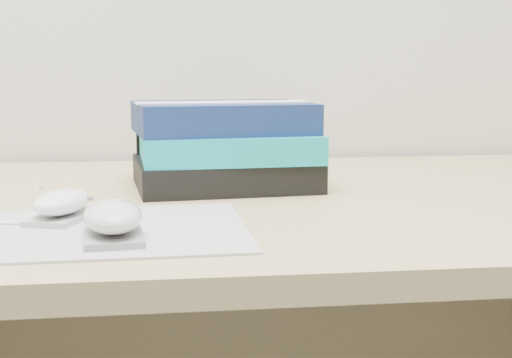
{
  "coord_description": "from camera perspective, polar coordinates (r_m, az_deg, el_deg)",
  "views": [
    {
      "loc": [
        -0.17,
        0.59,
        0.91
      ],
      "look_at": [
        -0.05,
        1.47,
        0.77
      ],
      "focal_mm": 50.0,
      "sensor_mm": 36.0,
      "label": 1
    }
  ],
  "objects": [
    {
      "name": "desk",
      "position": [
        1.14,
        1.56,
        -12.29
      ],
      "size": [
        1.6,
        0.8,
        0.73
      ],
      "color": "tan",
      "rests_on": "ground"
    },
    {
      "name": "mouse_front",
      "position": [
        0.76,
        -11.39,
        -3.18
      ],
      "size": [
        0.07,
        0.11,
        0.05
      ],
      "color": "gray",
      "rests_on": "mousepad"
    },
    {
      "name": "book_stack",
      "position": [
        1.07,
        -2.55,
        2.7
      ],
      "size": [
        0.28,
        0.23,
        0.13
      ],
      "color": "black",
      "rests_on": "desk"
    },
    {
      "name": "mousepad",
      "position": [
        0.8,
        -12.58,
        -4.03
      ],
      "size": [
        0.34,
        0.26,
        0.0
      ],
      "primitive_type": "cube",
      "rotation": [
        0.0,
        0.0,
        0.03
      ],
      "color": "gray",
      "rests_on": "desk"
    },
    {
      "name": "mouse_rear",
      "position": [
        0.86,
        -15.28,
        -1.98
      ],
      "size": [
        0.08,
        0.11,
        0.04
      ],
      "color": "#A8A8AB",
      "rests_on": "mousepad"
    },
    {
      "name": "pouch",
      "position": [
        1.17,
        -5.81,
        2.88
      ],
      "size": [
        0.15,
        0.13,
        0.12
      ],
      "color": "black",
      "rests_on": "desk"
    }
  ]
}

